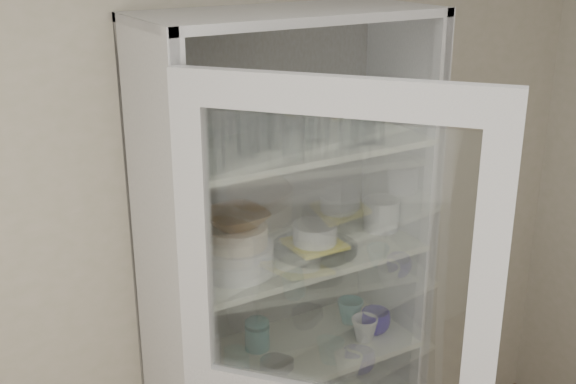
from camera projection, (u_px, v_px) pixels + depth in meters
wall_back at (209, 231)px, 2.64m from camera, size 3.60×0.02×2.60m
pantry_cabinet at (279, 322)px, 2.73m from camera, size 1.00×0.45×2.10m
tumbler_0 at (196, 154)px, 2.08m from camera, size 0.08×0.08×0.13m
tumbler_1 at (214, 149)px, 2.12m from camera, size 0.08×0.08×0.14m
tumbler_2 at (294, 136)px, 2.25m from camera, size 0.09×0.09×0.14m
tumbler_3 at (349, 126)px, 2.37m from camera, size 0.08×0.08×0.14m
tumbler_4 at (360, 124)px, 2.41m from camera, size 0.09×0.09×0.13m
tumbler_5 at (365, 121)px, 2.41m from camera, size 0.09×0.09×0.15m
tumbler_6 at (374, 121)px, 2.41m from camera, size 0.08×0.08×0.15m
tumbler_7 at (174, 139)px, 2.21m from camera, size 0.08×0.08×0.15m
tumbler_8 at (258, 126)px, 2.34m from camera, size 0.09×0.09×0.15m
tumbler_9 at (279, 125)px, 2.36m from camera, size 0.07×0.07×0.15m
tumbler_10 at (265, 128)px, 2.36m from camera, size 0.09×0.09×0.13m
tumbler_11 at (319, 119)px, 2.43m from camera, size 0.10×0.10×0.15m
goblet_0 at (182, 128)px, 2.29m from camera, size 0.07×0.07×0.17m
goblet_1 at (230, 119)px, 2.43m from camera, size 0.07×0.07×0.15m
goblet_2 at (298, 107)px, 2.55m from camera, size 0.08×0.08×0.17m
goblet_3 at (372, 102)px, 2.66m from camera, size 0.07×0.07×0.16m
plate_stack_front at (236, 258)px, 2.40m from camera, size 0.25×0.25×0.10m
plate_stack_back at (227, 236)px, 2.57m from camera, size 0.20×0.20×0.10m
cream_bowl at (236, 235)px, 2.37m from camera, size 0.26×0.26×0.07m
terracotta_bowl at (235, 219)px, 2.35m from camera, size 0.22×0.22×0.05m
glass_platter at (315, 248)px, 2.57m from camera, size 0.41×0.41×0.02m
yellow_trivet at (315, 244)px, 2.57m from camera, size 0.19×0.19×0.01m
white_ramekin at (315, 233)px, 2.55m from camera, size 0.21×0.21×0.07m
grey_bowl_stack at (381, 214)px, 2.74m from camera, size 0.14×0.14×0.12m
mug_blue at (375, 322)px, 2.80m from camera, size 0.12×0.12×0.09m
mug_teal at (350, 311)px, 2.87m from camera, size 0.14×0.14×0.10m
mug_white at (364, 329)px, 2.74m from camera, size 0.11×0.11×0.09m
teal_jar at (257, 335)px, 2.69m from camera, size 0.09×0.09×0.11m
measuring_cups at (275, 366)px, 2.56m from camera, size 0.11×0.11×0.04m
white_canister at (205, 355)px, 2.54m from camera, size 0.14×0.14×0.13m
tumbler_12 at (248, 133)px, 2.27m from camera, size 0.07×0.07×0.15m
tumbler_13 at (311, 131)px, 2.34m from camera, size 0.06×0.06×0.13m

